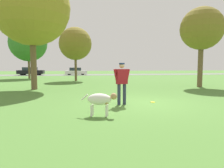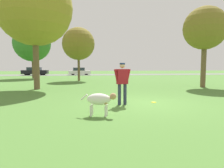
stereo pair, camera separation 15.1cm
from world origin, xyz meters
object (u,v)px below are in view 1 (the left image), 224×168
tree_near_right (202,29)px  tree_mid_center (75,44)px  frisbee (153,102)px  tree_far_left (28,43)px  dog (101,100)px  parked_car_white (76,71)px  parked_car_black (31,71)px  person (122,80)px  tree_near_left (32,7)px

tree_near_right → tree_mid_center: bearing=139.6°
frisbee → tree_far_left: bearing=116.6°
dog → parked_car_white: (-1.21, 30.20, 0.14)m
tree_near_right → parked_car_black: size_ratio=1.34×
person → dog: (-1.01, -1.66, -0.48)m
person → tree_near_left: tree_near_left is taller
parked_car_black → person: bearing=-69.0°
tree_near_left → parked_car_black: tree_near_left is taller
frisbee → parked_car_white: (-3.62, 28.27, 0.63)m
parked_car_black → tree_mid_center: bearing=-60.3°
person → tree_near_right: (7.15, 5.81, 3.23)m
tree_mid_center → tree_near_right: (9.13, -7.79, 0.36)m
tree_near_right → parked_car_black: tree_near_right is taller
parked_car_white → parked_car_black: bearing=178.8°
tree_near_left → frisbee: bearing=-44.2°
tree_near_right → parked_car_black: 28.61m
tree_near_left → tree_near_right: (11.72, -0.27, -1.05)m
frisbee → tree_near_left: bearing=135.8°
person → tree_near_left: (-4.57, 6.08, 4.28)m
tree_near_left → parked_car_white: tree_near_left is taller
tree_near_right → dog: bearing=-137.5°
frisbee → tree_near_left: tree_near_left is taller
tree_far_left → parked_car_black: size_ratio=1.54×
parked_car_white → frisbee: bearing=-83.9°
person → tree_far_left: 20.44m
parked_car_black → parked_car_white: size_ratio=1.11×
tree_far_left → parked_car_black: (-2.08, 9.95, -3.72)m
person → frisbee: (1.40, 0.27, -0.97)m
tree_near_left → tree_far_left: bearing=104.4°
tree_near_left → tree_near_right: bearing=-1.3°
parked_car_black → parked_car_white: 7.64m
dog → frisbee: size_ratio=5.29×
dog → tree_far_left: (-6.77, 20.25, 3.90)m
person → tree_mid_center: tree_mid_center is taller
tree_mid_center → parked_car_black: 17.19m
dog → tree_mid_center: (-0.98, 15.26, 3.35)m
frisbee → parked_car_black: parked_car_black is taller
person → tree_near_left: size_ratio=0.21×
frisbee → parked_car_white: size_ratio=0.05×
dog → tree_far_left: 21.71m
tree_far_left → parked_car_white: size_ratio=1.72×
tree_far_left → dog: bearing=-71.5°
tree_near_left → parked_car_white: bearing=84.0°
person → tree_mid_center: (-1.99, 13.60, 2.87)m
tree_near_right → parked_car_white: size_ratio=1.49×
tree_near_left → parked_car_white: 23.05m
person → dog: size_ratio=1.49×
parked_car_black → parked_car_white: (7.64, -0.00, -0.04)m
dog → tree_near_right: 11.67m
tree_near_left → parked_car_black: 23.53m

